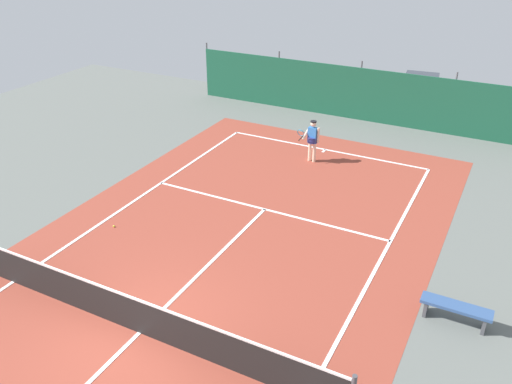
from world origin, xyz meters
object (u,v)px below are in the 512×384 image
tennis_net (137,315)px  tennis_player (312,138)px  parked_car (419,94)px  courtside_bench (456,309)px  tennis_ball_near_player (114,226)px

tennis_net → tennis_player: size_ratio=6.17×
parked_car → tennis_net: bearing=76.6°
tennis_player → courtside_bench: bearing=141.4°
tennis_ball_near_player → parked_car: 16.29m
tennis_net → parked_car: bearing=83.2°
parked_car → tennis_player: bearing=67.2°
tennis_net → courtside_bench: bearing=30.3°
tennis_ball_near_player → tennis_net: bearing=-42.6°
tennis_player → parked_car: (2.30, 7.91, -0.12)m
tennis_net → parked_car: 18.64m
tennis_player → parked_car: size_ratio=0.37×
tennis_ball_near_player → courtside_bench: courtside_bench is taller
parked_car → tennis_ball_near_player: bearing=62.5°
tennis_ball_near_player → courtside_bench: 9.92m
tennis_net → tennis_ball_near_player: size_ratio=153.33×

